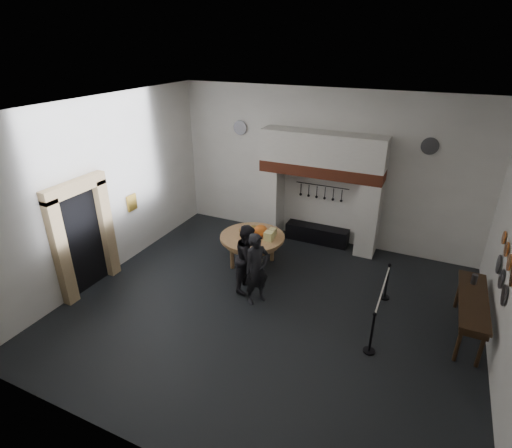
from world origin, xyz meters
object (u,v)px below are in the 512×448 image
at_px(visitor_near, 257,269).
at_px(barrier_post_near, 372,334).
at_px(iron_range, 317,234).
at_px(side_table, 474,300).
at_px(barrier_post_far, 387,282).
at_px(visitor_far, 249,258).
at_px(work_table, 252,237).

relative_size(visitor_near, barrier_post_near, 1.95).
xyz_separation_m(iron_range, side_table, (4.10, -2.76, 0.62)).
bearing_deg(barrier_post_far, visitor_far, -162.72).
xyz_separation_m(iron_range, barrier_post_near, (2.36, -4.16, 0.20)).
distance_m(visitor_near, barrier_post_near, 2.86).
xyz_separation_m(visitor_near, side_table, (4.50, 0.78, -0.01)).
xyz_separation_m(work_table, visitor_far, (0.41, -1.08, 0.02)).
bearing_deg(visitor_far, work_table, 19.43).
height_order(iron_range, visitor_far, visitor_far).
height_order(visitor_near, visitor_far, visitor_near).
relative_size(visitor_far, barrier_post_near, 1.92).
relative_size(work_table, visitor_near, 0.99).
bearing_deg(barrier_post_far, side_table, -19.16).
relative_size(work_table, barrier_post_far, 1.93).
relative_size(visitor_near, barrier_post_far, 1.95).
xyz_separation_m(visitor_near, visitor_far, (-0.40, 0.40, -0.02)).
distance_m(barrier_post_near, barrier_post_far, 2.00).
distance_m(work_table, side_table, 5.36).
height_order(work_table, visitor_near, visitor_near).
bearing_deg(work_table, visitor_far, -69.20).
relative_size(iron_range, work_table, 1.09).
bearing_deg(side_table, visitor_far, -175.59).
bearing_deg(side_table, barrier_post_far, 160.84).
bearing_deg(barrier_post_far, barrier_post_near, -90.00).
relative_size(work_table, visitor_far, 1.01).
height_order(side_table, barrier_post_far, same).
distance_m(work_table, barrier_post_near, 4.16).
xyz_separation_m(iron_range, barrier_post_far, (2.36, -2.16, 0.20)).
bearing_deg(iron_range, barrier_post_far, -42.43).
bearing_deg(visitor_far, barrier_post_far, -74.09).
distance_m(work_table, visitor_far, 1.16).
xyz_separation_m(iron_range, visitor_far, (-0.80, -3.14, 0.61)).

